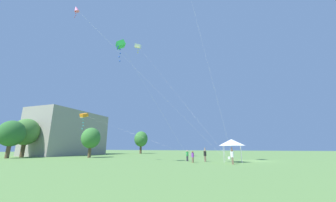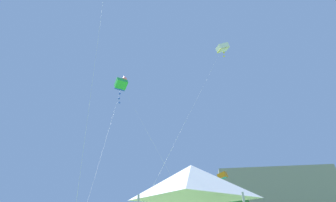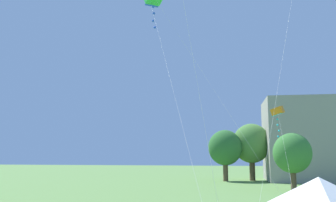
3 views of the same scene
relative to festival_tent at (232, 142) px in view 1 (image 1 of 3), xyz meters
The scene contains 16 objects.
ground_plane 6.07m from the festival_tent, 34.58° to the right, with size 220.00×220.00×0.00m, color #5B8442.
distant_building 45.14m from the festival_tent, 73.88° to the left, with size 20.09×10.27×11.71m, color gray.
tree_near_right 42.75m from the festival_tent, 89.44° to the left, with size 5.45×4.91×8.23m.
tree_far_centre 41.13m from the festival_tent, 94.76° to the left, with size 4.80×4.32×7.24m.
tree_far_right 43.76m from the festival_tent, 44.22° to the left, with size 5.01×4.51×7.56m.
tree_far_left 28.03m from the festival_tent, 82.43° to the left, with size 4.02×3.62×6.06m.
festival_tent is the anchor object (origin of this frame).
cooler_box 8.78m from the festival_tent, ahead, with size 0.58×0.34×0.42m, color white.
person_purple_shirt 5.86m from the festival_tent, 111.48° to the left, with size 0.36×0.36×1.52m.
person_green_shirt 6.87m from the festival_tent, 84.16° to the left, with size 0.38×0.38×1.61m.
person_white_shirt 3.40m from the festival_tent, behind, with size 0.42×0.42×2.03m.
person_black_shirt 4.26m from the festival_tent, 82.70° to the left, with size 0.40×0.40×1.97m.
kite_green_box_1 20.70m from the festival_tent, 121.95° to the left, with size 10.02×8.31×16.55m.
kite_white_box_2 27.46m from the festival_tent, 77.69° to the left, with size 7.26×18.63×24.11m.
kite_orange_box_3 29.78m from the festival_tent, 85.05° to the left, with size 3.39×26.62×9.22m.
kite_pink_diamond_4 29.41m from the festival_tent, 118.81° to the left, with size 8.05×20.11×22.11m.
Camera 1 is at (-32.79, 2.61, 1.99)m, focal length 20.00 mm.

